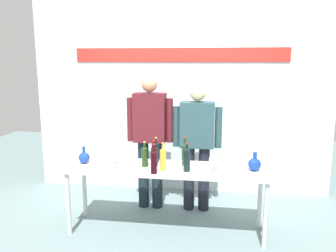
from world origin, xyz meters
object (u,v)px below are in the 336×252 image
object	(u,v)px
presenter_left	(150,134)
wine_glass_left_0	(107,157)
decanter_blue_right	(255,164)
presenter_right	(197,140)
wine_bottle_0	(187,159)
wine_bottle_3	(163,158)
wine_bottle_5	(154,161)
display_table	(166,173)
decanter_blue_left	(84,158)
wine_bottle_2	(185,153)
wine_glass_left_2	(116,154)
wine_glass_right_3	(228,157)
wine_bottle_1	(156,151)
wine_glass_left_3	(93,158)
wine_glass_left_1	(112,156)
wine_bottle_4	(154,155)
wine_bottle_6	(145,156)
wine_glass_right_2	(217,160)
wine_glass_right_1	(239,163)
wine_glass_right_0	(212,162)

from	to	relation	value
presenter_left	wine_glass_left_0	xyz separation A→B (m)	(-0.36, -0.72, -0.13)
decanter_blue_right	presenter_left	xyz separation A→B (m)	(-1.28, 0.63, 0.16)
presenter_right	wine_bottle_0	size ratio (longest dim) A/B	5.23
wine_bottle_3	wine_bottle_5	xyz separation A→B (m)	(-0.08, -0.12, 0.00)
display_table	wine_bottle_3	world-z (taller)	wine_bottle_3
decanter_blue_left	wine_bottle_2	xyz separation A→B (m)	(1.17, 0.09, 0.07)
wine_bottle_0	display_table	bearing A→B (deg)	155.62
wine_glass_left_2	wine_glass_right_3	bearing A→B (deg)	-1.50
wine_bottle_1	wine_glass_left_3	distance (m)	0.72
presenter_left	wine_glass_left_1	world-z (taller)	presenter_left
wine_glass_left_2	wine_bottle_2	bearing A→B (deg)	-2.56
wine_bottle_4	wine_glass_left_0	bearing A→B (deg)	-170.71
display_table	wine_bottle_4	world-z (taller)	wine_bottle_4
decanter_blue_right	wine_glass_right_3	xyz separation A→B (m)	(-0.28, 0.09, 0.04)
decanter_blue_left	presenter_left	world-z (taller)	presenter_left
wine_bottle_1	wine_glass_left_2	bearing A→B (deg)	-174.31
wine_bottle_6	wine_bottle_5	bearing A→B (deg)	-56.82
wine_bottle_5	wine_glass_right_2	size ratio (longest dim) A/B	2.06
wine_bottle_3	wine_glass_left_2	bearing A→B (deg)	157.23
decanter_blue_left	wine_bottle_0	bearing A→B (deg)	-5.67
wine_glass_right_1	wine_bottle_1	bearing A→B (deg)	162.53
wine_bottle_0	wine_glass_right_1	bearing A→B (deg)	0.01
wine_glass_right_3	wine_glass_left_1	bearing A→B (deg)	-176.24
wine_glass_right_1	wine_glass_right_3	xyz separation A→B (m)	(-0.10, 0.21, 0.00)
wine_bottle_6	wine_glass_right_0	bearing A→B (deg)	-6.90
display_table	wine_bottle_2	xyz separation A→B (m)	(0.20, 0.10, 0.21)
wine_glass_right_0	wine_bottle_1	bearing A→B (deg)	156.24
wine_bottle_5	wine_glass_left_0	size ratio (longest dim) A/B	2.12
decanter_blue_left	decanter_blue_right	size ratio (longest dim) A/B	0.96
wine_bottle_3	wine_glass_left_0	size ratio (longest dim) A/B	2.03
wine_glass_left_0	wine_glass_left_3	bearing A→B (deg)	178.56
wine_glass_left_3	wine_glass_left_2	bearing A→B (deg)	46.56
presenter_left	wine_bottle_2	size ratio (longest dim) A/B	5.26
wine_glass_right_2	wine_glass_left_0	bearing A→B (deg)	-177.68
wine_bottle_1	wine_bottle_4	distance (m)	0.18
presenter_right	wine_bottle_4	xyz separation A→B (m)	(-0.44, -0.63, -0.05)
display_table	wine_bottle_4	distance (m)	0.24
wine_bottle_1	wine_glass_right_0	distance (m)	0.71
wine_bottle_4	wine_glass_right_2	bearing A→B (deg)	-3.01
display_table	wine_bottle_1	world-z (taller)	wine_bottle_1
decanter_blue_left	wine_glass_left_3	world-z (taller)	decanter_blue_left
wine_glass_left_2	wine_glass_right_3	distance (m)	1.31
wine_bottle_4	wine_bottle_1	bearing A→B (deg)	93.54
presenter_right	wine_glass_right_1	distance (m)	0.89
wine_glass_left_0	wine_glass_right_0	size ratio (longest dim) A/B	0.99
wine_bottle_0	wine_bottle_3	xyz separation A→B (m)	(-0.26, -0.00, -0.01)
wine_glass_left_0	wine_glass_right_3	distance (m)	1.37
presenter_left	wine_bottle_0	xyz separation A→B (m)	(0.55, -0.75, -0.09)
wine_glass_left_0	wine_glass_right_2	size ratio (longest dim) A/B	0.97
display_table	wine_glass_right_0	bearing A→B (deg)	-11.39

